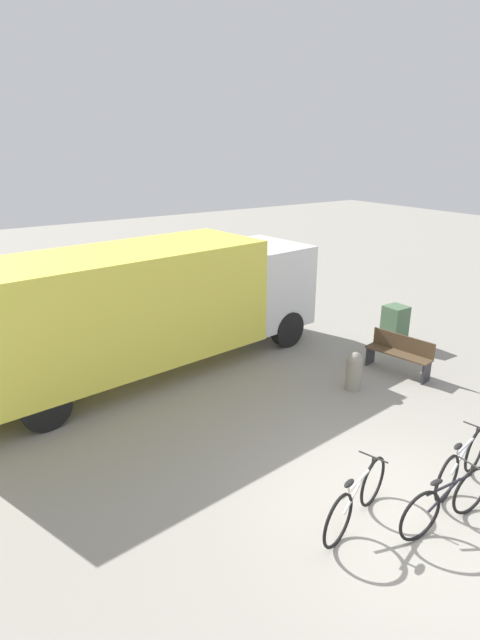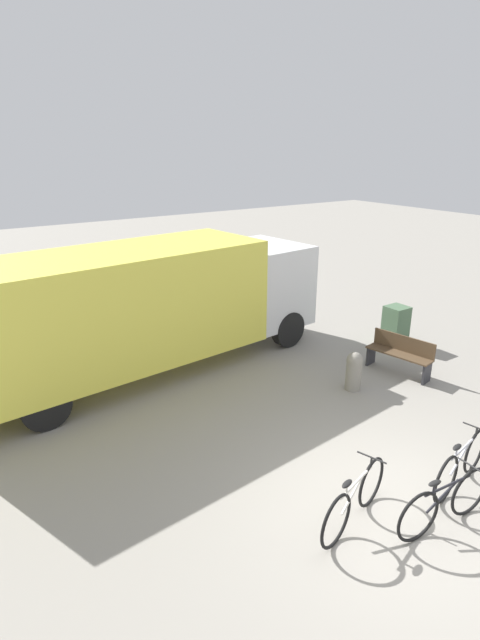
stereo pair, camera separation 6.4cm
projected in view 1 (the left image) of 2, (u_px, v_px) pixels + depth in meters
The scene contains 8 objects.
ground_plane at pixel (404, 515), 7.07m from camera, with size 60.00×60.00×0.00m, color gray.
delivery_truck at pixel (143, 304), 11.02m from camera, with size 8.96×3.14×2.88m.
park_bench at pixel (400, 353), 11.36m from camera, with size 0.66×1.55×0.87m.
bicycle_near at pixel (356, 499), 6.81m from camera, with size 1.71×0.61×0.85m.
bicycle_middle at pixel (446, 502), 6.76m from camera, with size 1.77×0.44×0.85m.
bicycle_far at pixel (462, 463), 7.58m from camera, with size 1.75×0.48×0.85m.
bollard_near_bench at pixel (354, 369), 10.57m from camera, with size 0.35×0.35×0.85m.
utility_box at pixel (395, 325), 12.97m from camera, with size 0.53×0.52×1.03m.
Camera 1 is at (-5.14, -3.44, 4.99)m, focal length 28.00 mm.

